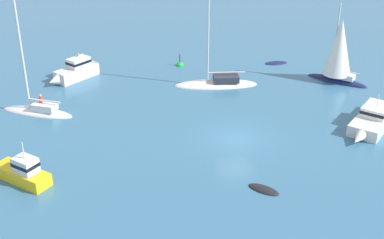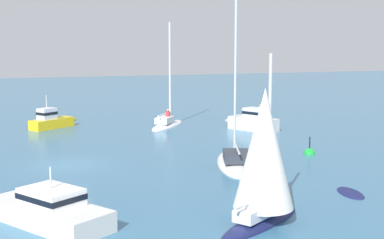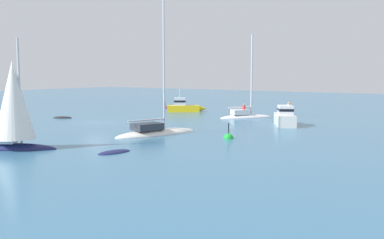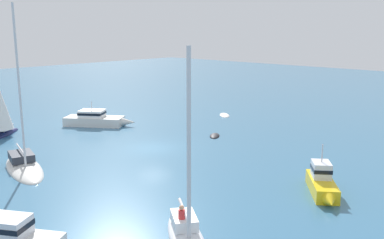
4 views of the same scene
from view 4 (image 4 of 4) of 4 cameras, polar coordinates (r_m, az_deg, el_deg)
ground_plane at (r=36.85m, az=-5.00°, el=-3.70°), size 160.00×160.00×0.00m
cabin_cruiser at (r=45.98m, az=-12.42°, el=0.03°), size 5.48×6.93×2.51m
sloop at (r=21.54m, az=-0.74°, el=-14.63°), size 4.96×5.94×9.55m
sloop_1 at (r=33.65m, az=-21.10°, el=-5.69°), size 4.30×7.87×11.92m
cabin_cruiser_1 at (r=27.88m, az=16.66°, el=-7.95°), size 4.60×3.87×2.94m
dinghy at (r=50.22m, az=4.27°, el=0.53°), size 2.62×2.63×0.34m
rib at (r=40.62m, az=2.98°, el=-2.19°), size 2.22×1.94×0.40m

